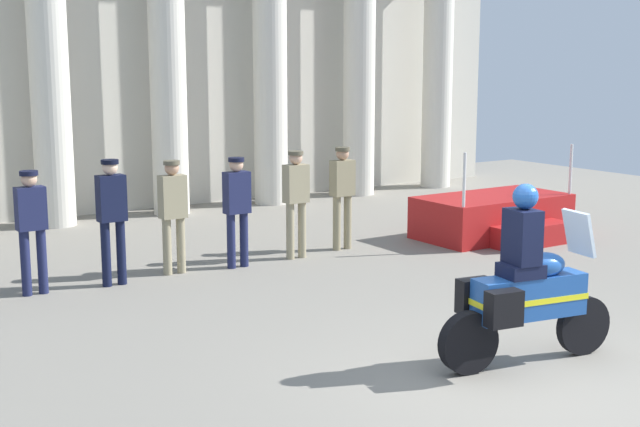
# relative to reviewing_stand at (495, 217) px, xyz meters

# --- Properties ---
(ground_plane) EXTENTS (28.00, 28.00, 0.00)m
(ground_plane) POSITION_rel_reviewing_stand_xyz_m (-4.78, -5.41, -0.35)
(ground_plane) COLOR gray
(colonnade_backdrop) EXTENTS (18.47, 1.58, 7.52)m
(colonnade_backdrop) POSITION_rel_reviewing_stand_xyz_m (-3.83, 5.94, 3.70)
(colonnade_backdrop) COLOR beige
(colonnade_backdrop) RESTS_ON ground_plane
(reviewing_stand) EXTENTS (2.72, 1.92, 1.64)m
(reviewing_stand) POSITION_rel_reviewing_stand_xyz_m (0.00, 0.00, 0.00)
(reviewing_stand) COLOR #A51919
(reviewing_stand) RESTS_ON ground_plane
(officer_in_row_1) EXTENTS (0.38, 0.24, 1.68)m
(officer_in_row_1) POSITION_rel_reviewing_stand_xyz_m (-7.93, 0.62, 0.64)
(officer_in_row_1) COLOR #191E42
(officer_in_row_1) RESTS_ON ground_plane
(officer_in_row_2) EXTENTS (0.38, 0.24, 1.77)m
(officer_in_row_2) POSITION_rel_reviewing_stand_xyz_m (-6.87, 0.50, 0.69)
(officer_in_row_2) COLOR black
(officer_in_row_2) RESTS_ON ground_plane
(officer_in_row_3) EXTENTS (0.38, 0.24, 1.68)m
(officer_in_row_3) POSITION_rel_reviewing_stand_xyz_m (-5.89, 0.65, 0.64)
(officer_in_row_3) COLOR gray
(officer_in_row_3) RESTS_ON ground_plane
(officer_in_row_4) EXTENTS (0.38, 0.24, 1.68)m
(officer_in_row_4) POSITION_rel_reviewing_stand_xyz_m (-4.92, 0.50, 0.64)
(officer_in_row_4) COLOR #191E42
(officer_in_row_4) RESTS_ON ground_plane
(officer_in_row_5) EXTENTS (0.38, 0.24, 1.72)m
(officer_in_row_5) POSITION_rel_reviewing_stand_xyz_m (-3.85, 0.53, 0.66)
(officer_in_row_5) COLOR gray
(officer_in_row_5) RESTS_ON ground_plane
(officer_in_row_6) EXTENTS (0.38, 0.24, 1.71)m
(officer_in_row_6) POSITION_rel_reviewing_stand_xyz_m (-2.86, 0.67, 0.66)
(officer_in_row_6) COLOR #847A5B
(officer_in_row_6) RESTS_ON ground_plane
(motorcycle_with_rider) EXTENTS (2.08, 0.77, 1.90)m
(motorcycle_with_rider) POSITION_rel_reviewing_stand_xyz_m (-4.48, -4.92, 0.44)
(motorcycle_with_rider) COLOR black
(motorcycle_with_rider) RESTS_ON ground_plane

